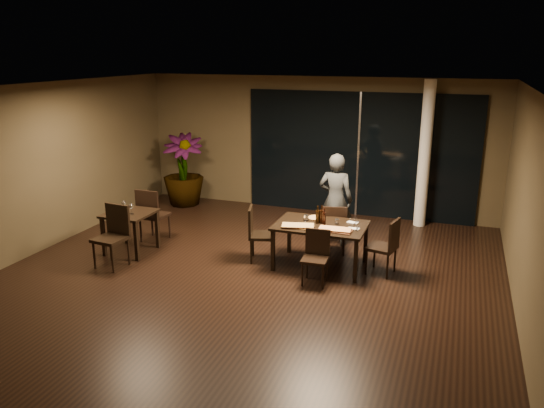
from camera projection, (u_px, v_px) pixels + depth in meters
The scene contains 33 objects.
ground at pixel (248, 276), 8.63m from camera, with size 8.00×8.00×0.00m, color black.
wall_back at pixel (315, 145), 11.87m from camera, with size 8.00×0.10×3.00m, color #453924.
wall_front at pixel (66, 297), 4.55m from camera, with size 8.00×0.10×3.00m, color #453924.
wall_left at pixel (38, 168), 9.53m from camera, with size 0.10×8.00×3.00m, color #453924.
wall_right at pixel (534, 213), 6.89m from camera, with size 0.10×8.00×3.00m, color #453924.
ceiling at pixel (245, 87), 7.78m from camera, with size 8.00×8.00×0.04m, color silver.
window_panel at pixel (359, 155), 11.50m from camera, with size 5.00×0.06×2.70m, color black.
column at pixel (425, 155), 10.73m from camera, with size 0.24×0.24×3.00m, color white.
main_table at pixel (321, 229), 8.84m from camera, with size 1.50×1.00×0.75m.
side_table at pixel (130, 219), 9.51m from camera, with size 0.80×0.80×0.75m.
chair_main_far at pixel (334, 227), 9.42m from camera, with size 0.52×0.52×0.92m.
chair_main_near at pixel (316, 254), 8.30m from camera, with size 0.41×0.41×0.85m.
chair_main_left at pixel (257, 231), 9.14m from camera, with size 0.56×0.56×0.96m.
chair_main_right at pixel (387, 244), 8.56m from camera, with size 0.52×0.52×0.94m.
chair_side_far at pixel (151, 212), 10.04m from camera, with size 0.49×0.49×1.04m.
chair_side_near at pixel (114, 232), 8.93m from camera, with size 0.53×0.53×1.05m.
diner at pixel (335, 200), 9.82m from camera, with size 0.59×0.39×1.74m, color #2C2F30.
potted_plant at pixel (183, 170), 12.40m from camera, with size 0.91×0.91×1.68m, color #1A4E1A.
pizza_board_left at pixel (298, 227), 8.68m from camera, with size 0.52×0.26×0.01m, color #473016.
pizza_board_right at pixel (335, 230), 8.50m from camera, with size 0.55×0.27×0.01m, color #3F2114.
oblong_pizza_left at pixel (298, 226), 8.68m from camera, with size 0.50×0.24×0.02m, color maroon, non-canonical shape.
oblong_pizza_right at pixel (335, 229), 8.50m from camera, with size 0.49×0.23×0.02m, color maroon, non-canonical shape.
round_pizza at pixel (316, 218), 9.13m from camera, with size 0.28×0.28×0.01m, color #A82F12.
bottle_a at pixel (318, 215), 8.84m from camera, with size 0.07×0.07×0.30m, color black, non-canonical shape.
bottle_b at pixel (324, 216), 8.77m from camera, with size 0.06×0.06×0.29m, color black, non-canonical shape.
bottle_c at pixel (322, 214), 8.84m from camera, with size 0.07×0.07×0.31m, color black, non-canonical shape.
tumbler_left at pixel (306, 218), 9.00m from camera, with size 0.08×0.08×0.10m, color white.
tumbler_right at pixel (337, 222), 8.83m from camera, with size 0.07×0.07×0.08m, color white.
napkin_near at pixel (354, 229), 8.58m from camera, with size 0.18×0.10×0.01m, color white.
napkin_far at pixel (353, 223), 8.88m from camera, with size 0.18×0.10×0.01m, color white.
wine_glass_a at pixel (124, 206), 9.53m from camera, with size 0.08×0.08×0.18m, color white, non-canonical shape.
wine_glass_b at pixel (131, 209), 9.36m from camera, with size 0.08×0.08×0.18m, color white, non-canonical shape.
side_napkin at pixel (123, 216), 9.25m from camera, with size 0.18×0.11×0.01m, color white.
Camera 1 is at (3.07, -7.35, 3.55)m, focal length 35.00 mm.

